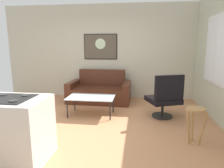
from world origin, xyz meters
The scene contains 8 objects.
ground centered at (0.00, 0.00, -0.02)m, with size 6.40×6.40×0.04m, color #BA7D53.
back_wall centered at (0.00, 2.42, 1.40)m, with size 6.40×0.05×2.80m, color beige.
couch centered at (-0.12, 1.86, 0.28)m, with size 1.77×0.99×0.88m.
coffee_table centered at (-0.10, 0.68, 0.40)m, with size 1.06×0.63×0.43m.
armchair centered at (1.55, 0.68, 0.47)m, with size 0.83×0.81×0.99m.
bar_stool centered at (1.89, -0.43, 0.46)m, with size 0.35×0.34×0.60m.
wall_painting centered at (-0.19, 2.38, 1.56)m, with size 1.02×0.03×0.76m.
window centered at (2.59, 0.90, 1.50)m, with size 0.03×1.20×1.46m.
Camera 1 is at (0.94, -3.58, 1.57)m, focal length 31.52 mm.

